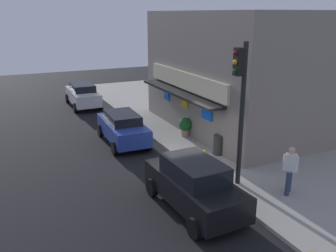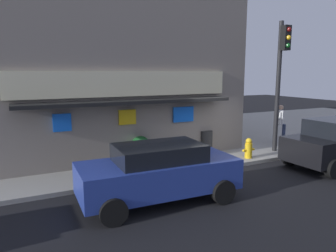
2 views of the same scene
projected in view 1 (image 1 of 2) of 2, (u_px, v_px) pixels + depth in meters
The scene contains 12 objects.
ground_plane at pixel (184, 164), 15.74m from camera, with size 57.76×57.76×0.00m, color black.
sidewalk at pixel (285, 144), 18.00m from camera, with size 38.51×11.24×0.13m, color gray.
corner_building at pixel (258, 69), 20.32m from camera, with size 10.36×9.96×6.26m.
traffic_light at pixel (240, 96), 12.70m from camera, with size 0.32×0.58×5.24m.
fire_hydrant at pixel (204, 159), 14.99m from camera, with size 0.52×0.28×0.77m.
trash_can at pixel (219, 145), 16.40m from camera, with size 0.49×0.49×0.91m, color #2D2D2D.
pedestrian at pixel (290, 168), 12.68m from camera, with size 0.48×0.51×1.75m.
potted_plant_by_doorway at pixel (216, 134), 17.73m from camera, with size 0.53×0.53×0.91m.
potted_plant_by_window at pixel (185, 126), 18.83m from camera, with size 0.70×0.70×0.99m.
parked_car_black at pixel (194, 185), 11.95m from camera, with size 4.24×2.08×1.73m.
parked_car_blue at pixel (123, 127), 18.15m from camera, with size 4.19×1.99×1.55m.
parked_car_white at pixel (83, 95), 25.32m from camera, with size 4.31×1.93×1.59m.
Camera 1 is at (12.85, -6.81, 6.28)m, focal length 38.82 mm.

